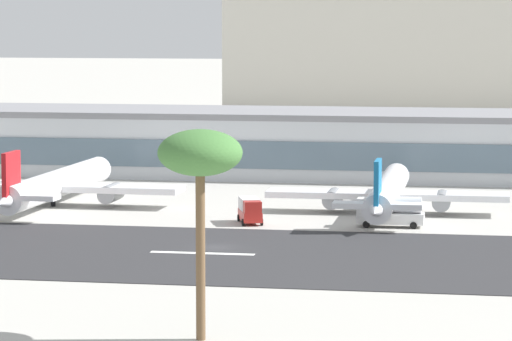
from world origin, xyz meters
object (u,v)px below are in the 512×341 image
at_px(airliner_red_tail_gate_1, 53,185).
at_px(palm_tree_0, 200,157).
at_px(service_box_truck_0, 250,210).
at_px(service_fuel_truck_1, 390,211).
at_px(airliner_blue_tail_gate_2, 387,193).
at_px(terminal_building, 262,142).
at_px(distant_hotel_block, 479,49).

distance_m(airliner_red_tail_gate_1, palm_tree_0, 87.39).
distance_m(service_box_truck_0, palm_tree_0, 67.81).
bearing_deg(service_fuel_truck_1, palm_tree_0, 80.81).
height_order(airliner_blue_tail_gate_2, palm_tree_0, palm_tree_0).
bearing_deg(terminal_building, airliner_red_tail_gate_1, -116.48).
relative_size(airliner_blue_tail_gate_2, service_box_truck_0, 6.69).
height_order(terminal_building, palm_tree_0, palm_tree_0).
xyz_separation_m(terminal_building, distant_hotel_block, (33.27, 148.64, 12.46)).
height_order(terminal_building, airliner_blue_tail_gate_2, terminal_building).
bearing_deg(terminal_building, airliner_blue_tail_gate_2, -61.15).
xyz_separation_m(service_box_truck_0, service_fuel_truck_1, (18.13, -0.01, 0.24)).
height_order(airliner_red_tail_gate_1, palm_tree_0, palm_tree_0).
bearing_deg(terminal_building, service_box_truck_0, -81.91).
xyz_separation_m(airliner_red_tail_gate_1, airliner_blue_tail_gate_2, (46.96, -0.19, -0.07)).
distance_m(terminal_building, service_fuel_truck_1, 62.27).
bearing_deg(service_box_truck_0, distant_hotel_block, 154.52).
distance_m(airliner_red_tail_gate_1, service_fuel_truck_1, 49.81).
relative_size(airliner_blue_tail_gate_2, palm_tree_0, 2.46).
distance_m(airliner_blue_tail_gate_2, service_box_truck_0, 20.32).
bearing_deg(service_box_truck_0, palm_tree_0, -11.82).
distance_m(airliner_red_tail_gate_1, service_box_truck_0, 32.49).
distance_m(terminal_building, palm_tree_0, 123.81).
relative_size(distant_hotel_block, airliner_blue_tail_gate_2, 3.08).
xyz_separation_m(service_fuel_truck_1, palm_tree_0, (-10.44, -66.01, 13.23)).
height_order(airliner_blue_tail_gate_2, service_box_truck_0, airliner_blue_tail_gate_2).
distance_m(airliner_blue_tail_gate_2, palm_tree_0, 79.06).
xyz_separation_m(service_box_truck_0, palm_tree_0, (7.68, -66.02, 13.47)).
xyz_separation_m(terminal_building, palm_tree_0, (15.70, -122.42, 9.80)).
height_order(airliner_red_tail_gate_1, service_fuel_truck_1, airliner_red_tail_gate_1).
xyz_separation_m(airliner_blue_tail_gate_2, palm_tree_0, (-9.01, -77.57, 12.38)).
distance_m(service_box_truck_0, service_fuel_truck_1, 18.13).
height_order(service_box_truck_0, service_fuel_truck_1, service_fuel_truck_1).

